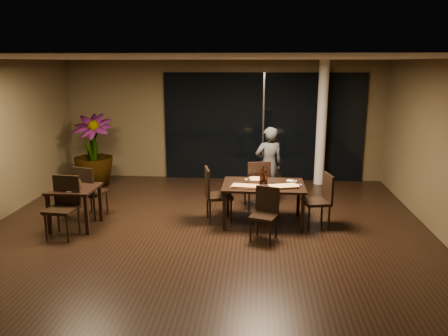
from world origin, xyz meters
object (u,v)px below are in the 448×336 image
chair_side_far (88,189)px  bottle_a (261,176)px  bottle_b (266,177)px  chair_main_left (214,192)px  chair_main_near (265,211)px  chair_main_right (321,197)px  chair_side_near (64,203)px  chair_main_far (257,182)px  diner (269,165)px  bottle_c (263,174)px  main_table (263,188)px  potted_plant (93,151)px  side_table (75,194)px

chair_side_far → bottle_a: bearing=-161.3°
bottle_b → chair_main_left: bearing=-178.9°
chair_main_near → bottle_a: bearing=113.9°
chair_main_near → chair_main_right: (1.02, 0.66, 0.05)m
chair_main_right → bottle_a: 1.15m
chair_main_right → chair_side_near: chair_side_near is taller
chair_main_far → chair_side_far: 3.32m
diner → bottle_c: 1.12m
main_table → potted_plant: bearing=151.2°
chair_main_near → chair_main_left: (-0.95, 0.76, 0.08)m
main_table → chair_main_left: 0.92m
main_table → chair_main_left: chair_main_left is taller
bottle_c → chair_main_near: bearing=-87.6°
main_table → bottle_a: (-0.04, 0.02, 0.23)m
bottle_c → diner: bearing=83.5°
chair_main_left → chair_side_near: size_ratio=1.00×
bottle_a → potted_plant: bearing=151.1°
side_table → bottle_b: size_ratio=3.13×
chair_main_right → chair_side_far: (-4.39, 0.09, 0.02)m
chair_main_near → bottle_a: size_ratio=2.92×
chair_main_near → chair_side_near: chair_side_near is taller
main_table → chair_main_right: bearing=-5.4°
main_table → chair_main_left: size_ratio=1.44×
chair_side_far → bottle_c: bottle_c is taller
chair_main_left → chair_side_far: 2.42m
chair_main_near → chair_main_left: 1.22m
chair_side_near → bottle_b: 3.60m
chair_main_right → diner: size_ratio=0.60×
chair_main_near → chair_side_far: (-3.37, 0.75, 0.07)m
chair_main_left → chair_side_far: size_ratio=1.01×
chair_main_near → bottle_a: 0.88m
diner → chair_side_far: bearing=3.5°
potted_plant → bottle_b: potted_plant is taller
chair_side_far → diner: bearing=-141.9°
side_table → chair_main_near: chair_main_near is taller
chair_main_right → bottle_c: bottle_c is taller
chair_main_far → bottle_a: (0.07, -0.77, 0.34)m
chair_main_near → potted_plant: potted_plant is taller
chair_side_near → bottle_a: size_ratio=3.40×
bottle_b → diner: bearing=86.5°
main_table → bottle_b: size_ratio=5.86×
main_table → bottle_c: 0.28m
bottle_c → side_table: bearing=-169.3°
bottle_a → bottle_c: (0.04, 0.12, 0.01)m
side_table → chair_main_near: size_ratio=0.89×
bottle_c → chair_side_far: bearing=-177.4°
side_table → chair_main_right: 4.47m
main_table → bottle_a: size_ratio=4.89×
chair_side_far → potted_plant: size_ratio=0.60×
chair_main_left → bottle_b: 1.01m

